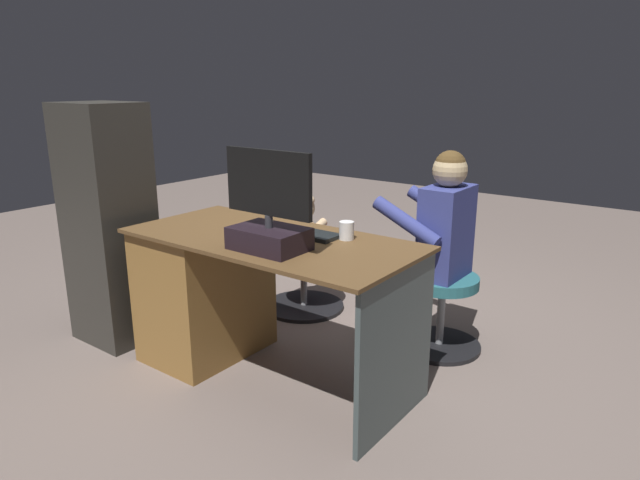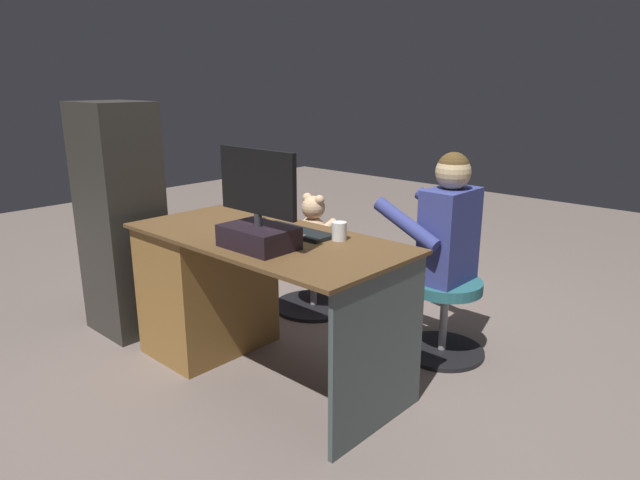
{
  "view_description": "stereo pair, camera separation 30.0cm",
  "coord_description": "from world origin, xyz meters",
  "px_view_note": "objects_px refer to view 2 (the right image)",
  "views": [
    {
      "loc": [
        -1.75,
        2.36,
        1.47
      ],
      "look_at": [
        -0.02,
        0.04,
        0.65
      ],
      "focal_mm": 31.52,
      "sensor_mm": 36.0,
      "label": 1
    },
    {
      "loc": [
        -1.98,
        2.17,
        1.47
      ],
      "look_at": [
        -0.02,
        0.04,
        0.65
      ],
      "focal_mm": 31.52,
      "sensor_mm": 36.0,
      "label": 2
    }
  ],
  "objects_px": {
    "office_chair_teddy": "(314,274)",
    "teddy_bear": "(315,223)",
    "visitor_chair": "(444,310)",
    "computer_mouse": "(259,220)",
    "cup": "(339,231)",
    "keyboard": "(295,231)",
    "tv_remote": "(244,229)",
    "person": "(435,238)",
    "desk": "(218,285)",
    "monitor": "(258,219)"
  },
  "relations": [
    {
      "from": "computer_mouse",
      "to": "person",
      "type": "distance_m",
      "value": 0.96
    },
    {
      "from": "monitor",
      "to": "keyboard",
      "type": "xyz_separation_m",
      "value": [
        0.06,
        -0.28,
        -0.12
      ]
    },
    {
      "from": "desk",
      "to": "visitor_chair",
      "type": "bearing_deg",
      "value": -138.82
    },
    {
      "from": "keyboard",
      "to": "computer_mouse",
      "type": "relative_size",
      "value": 4.38
    },
    {
      "from": "desk",
      "to": "cup",
      "type": "height_order",
      "value": "cup"
    },
    {
      "from": "computer_mouse",
      "to": "person",
      "type": "xyz_separation_m",
      "value": [
        -0.66,
        -0.68,
        -0.11
      ]
    },
    {
      "from": "office_chair_teddy",
      "to": "computer_mouse",
      "type": "bearing_deg",
      "value": 109.49
    },
    {
      "from": "cup",
      "to": "office_chair_teddy",
      "type": "bearing_deg",
      "value": -39.51
    },
    {
      "from": "computer_mouse",
      "to": "office_chair_teddy",
      "type": "xyz_separation_m",
      "value": [
        0.24,
        -0.67,
        -0.53
      ]
    },
    {
      "from": "desk",
      "to": "person",
      "type": "bearing_deg",
      "value": -136.25
    },
    {
      "from": "tv_remote",
      "to": "computer_mouse",
      "type": "bearing_deg",
      "value": -95.92
    },
    {
      "from": "tv_remote",
      "to": "office_chair_teddy",
      "type": "height_order",
      "value": "tv_remote"
    },
    {
      "from": "monitor",
      "to": "person",
      "type": "height_order",
      "value": "monitor"
    },
    {
      "from": "visitor_chair",
      "to": "person",
      "type": "relative_size",
      "value": 0.42
    },
    {
      "from": "teddy_bear",
      "to": "person",
      "type": "distance_m",
      "value": 0.9
    },
    {
      "from": "computer_mouse",
      "to": "office_chair_teddy",
      "type": "distance_m",
      "value": 0.89
    },
    {
      "from": "tv_remote",
      "to": "keyboard",
      "type": "bearing_deg",
      "value": -175.4
    },
    {
      "from": "cup",
      "to": "teddy_bear",
      "type": "bearing_deg",
      "value": -40.04
    },
    {
      "from": "teddy_bear",
      "to": "visitor_chair",
      "type": "bearing_deg",
      "value": 179.8
    },
    {
      "from": "desk",
      "to": "office_chair_teddy",
      "type": "relative_size",
      "value": 2.74
    },
    {
      "from": "visitor_chair",
      "to": "person",
      "type": "height_order",
      "value": "person"
    },
    {
      "from": "cup",
      "to": "tv_remote",
      "type": "bearing_deg",
      "value": 23.01
    },
    {
      "from": "cup",
      "to": "person",
      "type": "distance_m",
      "value": 0.66
    },
    {
      "from": "desk",
      "to": "tv_remote",
      "type": "height_order",
      "value": "tv_remote"
    },
    {
      "from": "monitor",
      "to": "visitor_chair",
      "type": "bearing_deg",
      "value": -112.82
    },
    {
      "from": "tv_remote",
      "to": "person",
      "type": "height_order",
      "value": "person"
    },
    {
      "from": "visitor_chair",
      "to": "monitor",
      "type": "bearing_deg",
      "value": 67.18
    },
    {
      "from": "keyboard",
      "to": "visitor_chair",
      "type": "relative_size",
      "value": 0.9
    },
    {
      "from": "desk",
      "to": "monitor",
      "type": "distance_m",
      "value": 0.73
    },
    {
      "from": "keyboard",
      "to": "computer_mouse",
      "type": "distance_m",
      "value": 0.28
    },
    {
      "from": "desk",
      "to": "office_chair_teddy",
      "type": "distance_m",
      "value": 0.83
    },
    {
      "from": "desk",
      "to": "visitor_chair",
      "type": "distance_m",
      "value": 1.25
    },
    {
      "from": "desk",
      "to": "keyboard",
      "type": "relative_size",
      "value": 3.47
    },
    {
      "from": "office_chair_teddy",
      "to": "teddy_bear",
      "type": "height_order",
      "value": "teddy_bear"
    },
    {
      "from": "desk",
      "to": "computer_mouse",
      "type": "relative_size",
      "value": 15.19
    },
    {
      "from": "teddy_bear",
      "to": "visitor_chair",
      "type": "xyz_separation_m",
      "value": [
        -0.98,
        0.0,
        -0.33
      ]
    },
    {
      "from": "desk",
      "to": "computer_mouse",
      "type": "xyz_separation_m",
      "value": [
        -0.19,
        -0.14,
        0.37
      ]
    },
    {
      "from": "keyboard",
      "to": "computer_mouse",
      "type": "height_order",
      "value": "computer_mouse"
    },
    {
      "from": "keyboard",
      "to": "cup",
      "type": "distance_m",
      "value": 0.25
    },
    {
      "from": "teddy_bear",
      "to": "visitor_chair",
      "type": "distance_m",
      "value": 1.04
    },
    {
      "from": "monitor",
      "to": "teddy_bear",
      "type": "bearing_deg",
      "value": -59.61
    },
    {
      "from": "monitor",
      "to": "tv_remote",
      "type": "relative_size",
      "value": 3.11
    },
    {
      "from": "monitor",
      "to": "computer_mouse",
      "type": "bearing_deg",
      "value": -41.08
    },
    {
      "from": "keyboard",
      "to": "visitor_chair",
      "type": "bearing_deg",
      "value": -123.91
    },
    {
      "from": "computer_mouse",
      "to": "visitor_chair",
      "type": "relative_size",
      "value": 0.21
    },
    {
      "from": "desk",
      "to": "teddy_bear",
      "type": "relative_size",
      "value": 4.22
    },
    {
      "from": "office_chair_teddy",
      "to": "person",
      "type": "bearing_deg",
      "value": -179.52
    },
    {
      "from": "visitor_chair",
      "to": "computer_mouse",
      "type": "bearing_deg",
      "value": 42.49
    },
    {
      "from": "person",
      "to": "keyboard",
      "type": "bearing_deg",
      "value": 60.97
    },
    {
      "from": "keyboard",
      "to": "visitor_chair",
      "type": "xyz_separation_m",
      "value": [
        -0.46,
        -0.69,
        -0.5
      ]
    }
  ]
}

